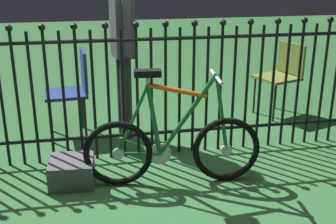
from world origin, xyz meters
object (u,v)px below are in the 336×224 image
person_visitor (123,40)px  display_crate (72,171)px  bicycle (173,145)px  chair_navy (74,85)px  chair_olive (282,72)px

person_visitor → display_crate: 1.38m
bicycle → chair_navy: (-0.77, 1.18, 0.20)m
chair_navy → person_visitor: (0.49, -0.10, 0.45)m
bicycle → chair_olive: (1.54, 1.41, 0.17)m
chair_navy → display_crate: bearing=-91.4°
person_visitor → chair_olive: bearing=10.2°
chair_navy → person_visitor: bearing=-11.6°
chair_navy → display_crate: chair_navy is taller
bicycle → chair_navy: size_ratio=1.61×
bicycle → person_visitor: (-0.28, 1.08, 0.65)m
display_crate → bicycle: bearing=-10.2°
chair_olive → bicycle: bearing=-137.6°
bicycle → chair_olive: bearing=42.4°
chair_olive → display_crate: 2.68m
bicycle → display_crate: (-0.79, 0.14, -0.22)m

